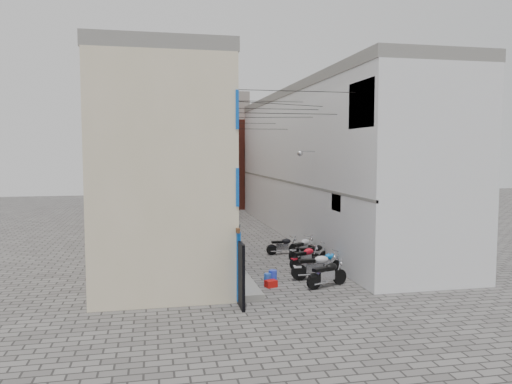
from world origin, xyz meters
TOP-DOWN VIEW (x-y plane):
  - ground at (0.00, 0.00)m, footprint 90.00×90.00m
  - plinth at (-2.05, 13.00)m, footprint 0.90×26.00m
  - building_left at (-4.98, 12.95)m, footprint 5.10×27.00m
  - building_right at (5.00, 13.00)m, footprint 5.94×26.00m
  - building_far_brick_left at (-2.00, 28.00)m, footprint 6.00×6.00m
  - building_far_brick_right at (3.00, 30.00)m, footprint 5.00×6.00m
  - building_far_concrete at (0.00, 34.00)m, footprint 8.00×5.00m
  - far_shopfront at (0.00, 25.20)m, footprint 2.00×0.30m
  - overhead_wires at (0.00, 7.64)m, footprint 5.80×13.02m
  - motorcycle_a at (1.17, 1.35)m, footprint 2.01×1.27m
  - motorcycle_b at (1.11, 2.49)m, footprint 2.09×0.73m
  - motorcycle_c at (1.90, 3.51)m, footprint 1.82×0.79m
  - motorcycle_d at (1.30, 4.55)m, footprint 1.88×1.32m
  - motorcycle_e at (1.90, 5.30)m, footprint 1.87×0.68m
  - motorcycle_f at (1.71, 6.34)m, footprint 1.98×1.70m
  - motorcycle_g at (1.04, 7.56)m, footprint 1.71×0.55m
  - person_a at (-1.70, 6.09)m, footprint 0.45×0.64m
  - person_b at (-1.70, 5.24)m, footprint 0.91×1.02m
  - water_jug_near at (-1.01, 2.08)m, footprint 0.35×0.35m
  - water_jug_far at (-0.76, 2.30)m, footprint 0.35×0.35m
  - red_crate at (-0.95, 1.77)m, footprint 0.51×0.44m

SIDE VIEW (x-z plane):
  - ground at x=0.00m, z-range 0.00..0.00m
  - plinth at x=-2.05m, z-range 0.00..0.25m
  - red_crate at x=-0.95m, z-range 0.00..0.27m
  - water_jug_near at x=-1.01m, z-range 0.00..0.45m
  - water_jug_far at x=-0.76m, z-range 0.00..0.52m
  - motorcycle_g at x=1.04m, z-range 0.00..0.99m
  - motorcycle_c at x=1.90m, z-range 0.00..1.02m
  - motorcycle_d at x=1.30m, z-range 0.00..1.05m
  - motorcycle_e at x=1.90m, z-range 0.00..1.07m
  - motorcycle_a at x=1.17m, z-range 0.00..1.11m
  - motorcycle_f at x=1.71m, z-range 0.00..1.16m
  - motorcycle_b at x=1.11m, z-range 0.00..1.20m
  - person_a at x=-1.70m, z-range 0.25..1.92m
  - person_b at x=-1.70m, z-range 0.25..1.99m
  - far_shopfront at x=0.00m, z-range 0.00..2.40m
  - building_far_brick_right at x=3.00m, z-range 0.00..8.00m
  - building_left at x=-4.98m, z-range 0.00..9.00m
  - building_right at x=5.00m, z-range 0.01..9.01m
  - building_far_brick_left at x=-2.00m, z-range 0.00..10.00m
  - building_far_concrete at x=0.00m, z-range 0.00..11.00m
  - overhead_wires at x=0.00m, z-range 6.46..7.79m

